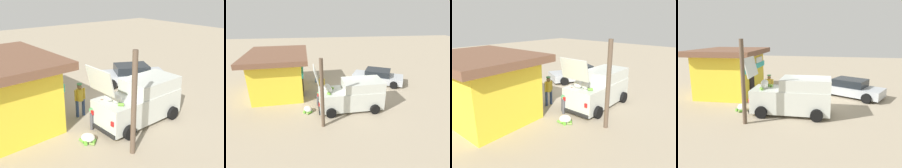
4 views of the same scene
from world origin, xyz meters
TOP-DOWN VIEW (x-y plane):
  - ground_plane at (0.00, 0.00)m, footprint 60.00×60.00m
  - storefront_bar at (0.71, 5.94)m, footprint 5.84×4.83m
  - delivery_van at (-2.56, 0.71)m, footprint 2.24×4.51m
  - parked_sedan at (1.67, -2.48)m, footprint 3.56×4.75m
  - vendor_standing at (-0.48, 2.72)m, footprint 0.36×0.57m
  - customer_bending at (-1.91, 2.79)m, footprint 0.69×0.71m
  - unloaded_banana_pile at (-2.70, 3.70)m, footprint 0.81×0.72m
  - paint_bucket at (2.40, 3.04)m, footprint 0.28×0.28m
  - utility_pole at (-4.38, 2.76)m, footprint 0.20×0.20m

SIDE VIEW (x-z plane):
  - ground_plane at x=0.00m, z-range 0.00..0.00m
  - unloaded_banana_pile at x=-2.70m, z-range -0.02..0.36m
  - paint_bucket at x=2.40m, z-range 0.00..0.38m
  - parked_sedan at x=1.67m, z-range -0.03..1.19m
  - customer_bending at x=-1.91m, z-range 0.15..1.55m
  - vendor_standing at x=-0.48m, z-range 0.13..1.83m
  - delivery_van at x=-2.56m, z-range -0.53..2.52m
  - storefront_bar at x=0.71m, z-range 0.08..3.30m
  - utility_pole at x=-4.38m, z-range 0.00..4.03m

